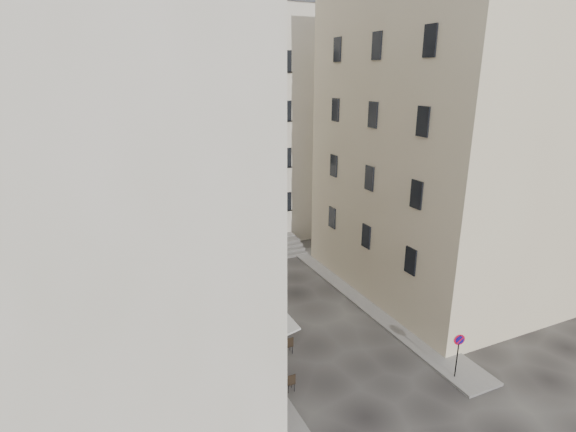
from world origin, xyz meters
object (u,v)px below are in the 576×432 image
bistro_table_a (281,384)px  bistro_table_b (280,347)px  pedestrian (249,318)px  no_parking_sign (458,348)px

bistro_table_a → bistro_table_b: bistro_table_b is taller
bistro_table_a → pedestrian: 5.09m
no_parking_sign → pedestrian: no_parking_sign is taller
no_parking_sign → bistro_table_b: size_ratio=1.81×
no_parking_sign → pedestrian: (-7.10, 7.45, -0.76)m
no_parking_sign → pedestrian: size_ratio=1.33×
bistro_table_a → bistro_table_b: (1.07, 2.55, 0.02)m
bistro_table_b → pedestrian: 2.63m
no_parking_sign → pedestrian: bearing=148.6°
bistro_table_a → pedestrian: bearing=85.5°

